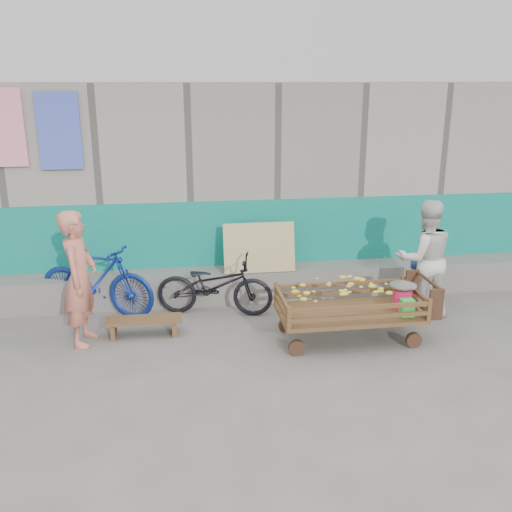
{
  "coord_description": "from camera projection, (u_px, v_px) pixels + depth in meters",
  "views": [
    {
      "loc": [
        -0.84,
        -5.32,
        3.04
      ],
      "look_at": [
        0.1,
        1.2,
        1.0
      ],
      "focal_mm": 40.0,
      "sensor_mm": 36.0,
      "label": 1
    }
  ],
  "objects": [
    {
      "name": "bicycle_dark",
      "position": [
        215.0,
        285.0,
        7.62
      ],
      "size": [
        1.64,
        0.89,
        0.82
      ],
      "primitive_type": "imported",
      "rotation": [
        0.0,
        0.0,
        1.34
      ],
      "color": "black",
      "rests_on": "ground"
    },
    {
      "name": "banana_cart",
      "position": [
        347.0,
        299.0,
        6.81
      ],
      "size": [
        1.86,
        0.85,
        0.79
      ],
      "color": "brown",
      "rests_on": "ground"
    },
    {
      "name": "vendor_man",
      "position": [
        80.0,
        278.0,
        6.67
      ],
      "size": [
        0.48,
        0.65,
        1.63
      ],
      "primitive_type": "imported",
      "rotation": [
        0.0,
        0.0,
        1.42
      ],
      "color": "#CA6F5A",
      "rests_on": "ground"
    },
    {
      "name": "bicycle_blue",
      "position": [
        96.0,
        280.0,
        7.57
      ],
      "size": [
        1.7,
        1.08,
        0.99
      ],
      "primitive_type": "imported",
      "rotation": [
        0.0,
        0.0,
        1.17
      ],
      "color": "navy",
      "rests_on": "ground"
    },
    {
      "name": "ground",
      "position": [
        263.0,
        379.0,
        6.05
      ],
      "size": [
        80.0,
        80.0,
        0.0
      ],
      "primitive_type": "plane",
      "color": "#5E5C57",
      "rests_on": "ground"
    },
    {
      "name": "woman",
      "position": [
        424.0,
        259.0,
        7.5
      ],
      "size": [
        0.78,
        0.61,
        1.58
      ],
      "primitive_type": "imported",
      "rotation": [
        0.0,
        0.0,
        3.12
      ],
      "color": "silver",
      "rests_on": "ground"
    },
    {
      "name": "bench",
      "position": [
        144.0,
        323.0,
        7.03
      ],
      "size": [
        0.93,
        0.28,
        0.23
      ],
      "color": "brown",
      "rests_on": "ground"
    },
    {
      "name": "child",
      "position": [
        417.0,
        282.0,
        7.75
      ],
      "size": [
        0.47,
        0.38,
        0.83
      ],
      "primitive_type": "imported",
      "rotation": [
        0.0,
        0.0,
        3.46
      ],
      "color": "#3647A0",
      "rests_on": "ground"
    },
    {
      "name": "building_wall",
      "position": [
        225.0,
        179.0,
        9.44
      ],
      "size": [
        12.0,
        3.5,
        3.0
      ],
      "color": "gray",
      "rests_on": "ground"
    }
  ]
}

